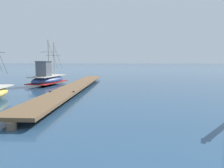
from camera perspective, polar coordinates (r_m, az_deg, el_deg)
floating_dock at (r=18.41m, az=-9.73°, el=-0.47°), size 2.62×21.56×0.53m
fishing_boat_1 at (r=22.96m, az=-17.23°, el=1.47°), size 2.80×6.06×4.73m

